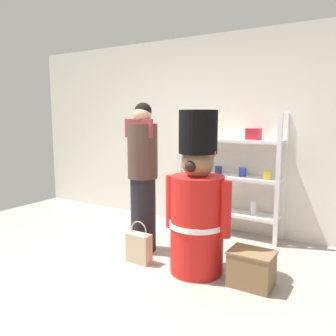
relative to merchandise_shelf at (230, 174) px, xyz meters
name	(u,v)px	position (x,y,z in m)	size (l,w,h in m)	color
ground_plane	(108,288)	(-0.36, -1.98, -0.79)	(6.40, 6.40, 0.00)	#9E9389
back_wall	(213,133)	(-0.36, 0.22, 0.51)	(6.40, 0.12, 2.60)	silver
merchandise_shelf	(230,174)	(0.00, 0.00, 0.00)	(1.35, 0.35, 1.57)	white
teddy_bear_guard	(197,205)	(0.16, -1.25, -0.11)	(0.70, 0.54, 1.59)	red
person_shopper	(143,176)	(-0.62, -1.07, 0.08)	(0.35, 0.33, 1.68)	black
shopping_bag	(139,247)	(-0.45, -1.38, -0.63)	(0.26, 0.13, 0.45)	#C1AD89
display_crate	(251,268)	(0.72, -1.25, -0.63)	(0.40, 0.30, 0.33)	brown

